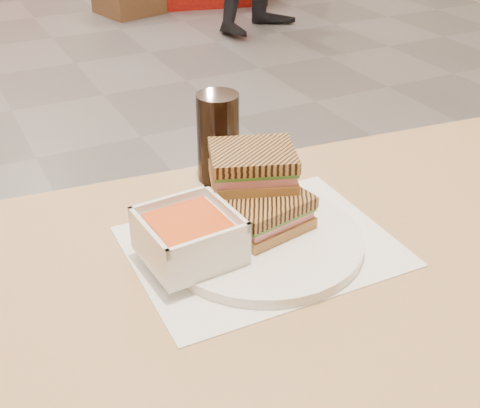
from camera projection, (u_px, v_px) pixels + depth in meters
name	position (u px, v px, depth m)	size (l,w,h in m)	color
main_table	(331.00, 319.00, 0.97)	(1.27, 0.83, 0.75)	#A97A53
tray_liner	(262.00, 246.00, 0.94)	(0.39, 0.30, 0.00)	white
plate	(262.00, 240.00, 0.94)	(0.30, 0.30, 0.02)	white
soup_bowl	(189.00, 238.00, 0.88)	(0.13, 0.13, 0.07)	white
panini_lower	(265.00, 212.00, 0.94)	(0.14, 0.12, 0.05)	#AA783E
panini_upper	(253.00, 167.00, 0.95)	(0.16, 0.14, 0.06)	#AA783E
cola_glass	(218.00, 138.00, 1.08)	(0.07, 0.07, 0.16)	black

